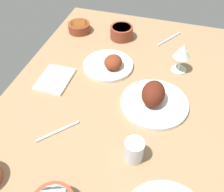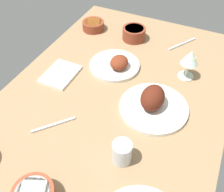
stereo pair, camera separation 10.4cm
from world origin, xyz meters
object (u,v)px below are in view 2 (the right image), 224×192
(spoon_loose, at_px, (54,125))
(folded_napkin, at_px, (60,74))
(plate_center_main, at_px, (116,64))
(fork_loose, at_px, (182,44))
(bowl_soup, at_px, (93,25))
(water_tumbler, at_px, (122,152))
(plate_near_viewer, at_px, (153,103))
(wine_glass, at_px, (190,59))
(bowl_pasta, at_px, (134,33))

(spoon_loose, bearing_deg, folded_napkin, -110.64)
(folded_napkin, bearing_deg, plate_center_main, 126.85)
(folded_napkin, xyz_separation_m, fork_loose, (-0.47, 0.44, -0.00))
(bowl_soup, xyz_separation_m, water_tumbler, (0.69, 0.47, 0.02))
(plate_near_viewer, bearing_deg, plate_center_main, -126.06)
(fork_loose, bearing_deg, wine_glass, 49.38)
(bowl_pasta, distance_m, spoon_loose, 0.67)
(bowl_pasta, bearing_deg, wine_glass, 60.28)
(bowl_pasta, relative_size, water_tumbler, 1.41)
(plate_near_viewer, bearing_deg, wine_glass, 163.46)
(fork_loose, distance_m, spoon_loose, 0.78)
(bowl_pasta, bearing_deg, plate_center_main, 3.18)
(water_tumbler, bearing_deg, plate_center_main, -153.46)
(folded_napkin, bearing_deg, spoon_loose, 27.71)
(water_tumbler, bearing_deg, bowl_pasta, -161.58)
(bowl_pasta, xyz_separation_m, wine_glass, (0.18, 0.32, 0.06))
(fork_loose, bearing_deg, plate_center_main, -4.60)
(water_tumbler, xyz_separation_m, fork_loose, (-0.75, 0.02, -0.04))
(fork_loose, xyz_separation_m, spoon_loose, (0.72, -0.30, 0.00))
(bowl_soup, bearing_deg, fork_loose, 97.20)
(wine_glass, distance_m, water_tumbler, 0.52)
(plate_near_viewer, distance_m, water_tumbler, 0.26)
(plate_center_main, height_order, bowl_soup, plate_center_main)
(water_tumbler, bearing_deg, plate_near_viewer, 175.67)
(plate_center_main, distance_m, plate_near_viewer, 0.29)
(plate_near_viewer, relative_size, folded_napkin, 1.57)
(water_tumbler, height_order, folded_napkin, water_tumbler)
(plate_near_viewer, distance_m, bowl_pasta, 0.50)
(bowl_soup, xyz_separation_m, fork_loose, (-0.06, 0.48, -0.02))
(bowl_pasta, height_order, water_tumbler, water_tumbler)
(plate_center_main, relative_size, folded_napkin, 1.35)
(plate_center_main, height_order, water_tumbler, water_tumbler)
(plate_center_main, xyz_separation_m, plate_near_viewer, (0.17, 0.24, 0.01))
(plate_near_viewer, relative_size, fork_loose, 1.47)
(wine_glass, bearing_deg, water_tumbler, -10.38)
(plate_center_main, xyz_separation_m, bowl_pasta, (-0.26, -0.01, 0.02))
(bowl_soup, xyz_separation_m, spoon_loose, (0.66, 0.18, -0.02))
(folded_napkin, bearing_deg, plate_near_viewer, 87.71)
(plate_center_main, bearing_deg, water_tumbler, 26.54)
(bowl_soup, height_order, spoon_loose, bowl_soup)
(plate_near_viewer, relative_size, spoon_loose, 1.61)
(bowl_soup, distance_m, wine_glass, 0.59)
(plate_near_viewer, bearing_deg, fork_loose, -179.69)
(spoon_loose, bearing_deg, bowl_soup, -123.11)
(spoon_loose, bearing_deg, fork_loose, -161.20)
(plate_near_viewer, bearing_deg, water_tumbler, -4.33)
(bowl_pasta, xyz_separation_m, folded_napkin, (0.41, -0.19, -0.03))
(plate_near_viewer, bearing_deg, folded_napkin, -92.29)
(folded_napkin, height_order, fork_loose, folded_napkin)
(wine_glass, height_order, spoon_loose, wine_glass)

